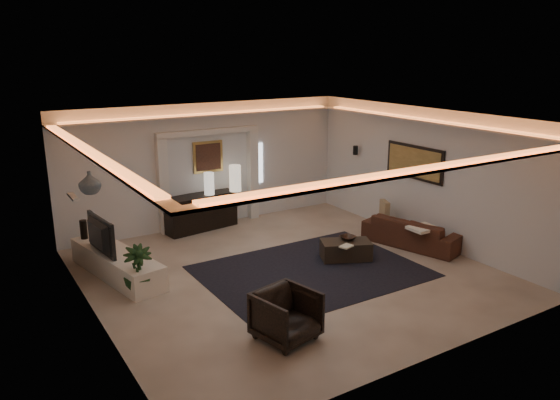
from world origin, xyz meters
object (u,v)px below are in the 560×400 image
console (200,213)px  coffee_table (346,250)px  sofa (413,232)px  armchair (286,316)px

console → coffee_table: bearing=-70.9°
sofa → armchair: bearing=96.4°
coffee_table → console: bearing=141.8°
sofa → coffee_table: size_ratio=2.15×
sofa → coffee_table: 1.73m
sofa → coffee_table: (-1.73, 0.12, -0.10)m
console → coffee_table: size_ratio=1.77×
console → sofa: console is taller
coffee_table → armchair: size_ratio=1.19×
sofa → armchair: (-4.40, -1.87, 0.07)m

